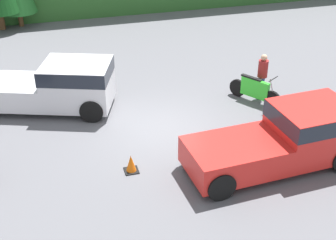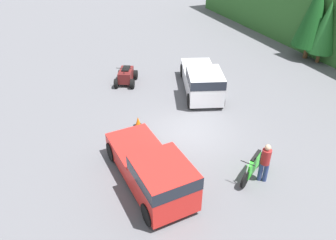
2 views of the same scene
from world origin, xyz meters
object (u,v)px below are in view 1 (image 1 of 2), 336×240
object	(u,v)px
pickup_truck_second	(54,85)
rider_person	(262,75)
dirt_bike	(255,90)
traffic_cone	(131,164)
pickup_truck_red	(286,137)

from	to	relation	value
pickup_truck_second	rider_person	bearing A→B (deg)	10.12
dirt_bike	traffic_cone	size ratio (longest dim) A/B	3.47
rider_person	dirt_bike	bearing A→B (deg)	-108.51
dirt_bike	rider_person	size ratio (longest dim) A/B	1.07
pickup_truck_red	dirt_bike	distance (m)	4.11
pickup_truck_second	traffic_cone	xyz separation A→B (m)	(1.84, -4.64, -0.70)
rider_person	traffic_cone	xyz separation A→B (m)	(-5.80, -3.36, -0.72)
traffic_cone	rider_person	bearing A→B (deg)	30.06
pickup_truck_second	dirt_bike	distance (m)	7.43
pickup_truck_second	dirt_bike	size ratio (longest dim) A/B	2.94
pickup_truck_red	dirt_bike	bearing A→B (deg)	73.72
pickup_truck_red	traffic_cone	size ratio (longest dim) A/B	9.40
pickup_truck_red	dirt_bike	xyz separation A→B (m)	(0.90, 3.98, -0.46)
pickup_truck_second	rider_person	world-z (taller)	pickup_truck_second
rider_person	pickup_truck_red	bearing A→B (deg)	-68.29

